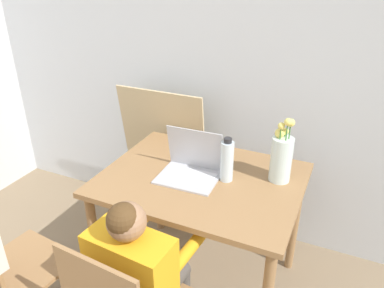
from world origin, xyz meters
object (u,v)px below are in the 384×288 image
at_px(person_seated, 140,268).
at_px(flower_vase, 281,156).
at_px(laptop, 191,165).
at_px(water_bottle, 227,161).

bearing_deg(person_seated, flower_vase, -115.57).
distance_m(laptop, flower_vase, 0.47).
bearing_deg(person_seated, water_bottle, -100.74).
bearing_deg(flower_vase, laptop, -161.44).
bearing_deg(water_bottle, laptop, -169.85).
height_order(laptop, flower_vase, flower_vase).
xyz_separation_m(person_seated, flower_vase, (0.42, 0.72, 0.28)).
bearing_deg(laptop, person_seated, -89.83).
relative_size(person_seated, water_bottle, 4.07).
relative_size(laptop, flower_vase, 0.89).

